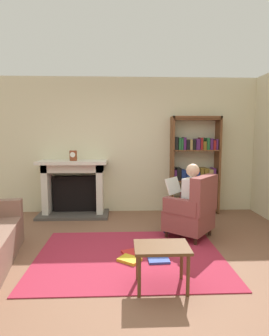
{
  "coord_description": "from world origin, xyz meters",
  "views": [
    {
      "loc": [
        -0.08,
        -3.17,
        1.57
      ],
      "look_at": [
        0.1,
        1.2,
        1.05
      ],
      "focal_mm": 30.01,
      "sensor_mm": 36.0,
      "label": 1
    }
  ],
  "objects_px": {
    "armchair_reading": "(193,211)",
    "seated_reader": "(186,197)",
    "fireplace": "(74,186)",
    "mantel_clock": "(73,156)",
    "side_table": "(162,253)",
    "bookshelf": "(194,168)"
  },
  "relations": [
    {
      "from": "armchair_reading",
      "to": "seated_reader",
      "type": "height_order",
      "value": "seated_reader"
    },
    {
      "from": "fireplace",
      "to": "mantel_clock",
      "type": "xyz_separation_m",
      "value": [
        0.02,
        -0.1,
        0.6
      ]
    },
    {
      "from": "armchair_reading",
      "to": "side_table",
      "type": "xyz_separation_m",
      "value": [
        -0.67,
        -1.4,
        -0.04
      ]
    },
    {
      "from": "armchair_reading",
      "to": "seated_reader",
      "type": "distance_m",
      "value": 0.23
    },
    {
      "from": "fireplace",
      "to": "bookshelf",
      "type": "height_order",
      "value": "bookshelf"
    },
    {
      "from": "fireplace",
      "to": "seated_reader",
      "type": "distance_m",
      "value": 2.32
    },
    {
      "from": "bookshelf",
      "to": "side_table",
      "type": "distance_m",
      "value": 3.02
    },
    {
      "from": "armchair_reading",
      "to": "mantel_clock",
      "type": "bearing_deg",
      "value": -82.22
    },
    {
      "from": "bookshelf",
      "to": "seated_reader",
      "type": "xyz_separation_m",
      "value": [
        -0.46,
        -1.31,
        -0.28
      ]
    },
    {
      "from": "mantel_clock",
      "to": "armchair_reading",
      "type": "relative_size",
      "value": 0.2
    },
    {
      "from": "side_table",
      "to": "mantel_clock",
      "type": "bearing_deg",
      "value": 116.72
    },
    {
      "from": "fireplace",
      "to": "armchair_reading",
      "type": "height_order",
      "value": "fireplace"
    },
    {
      "from": "fireplace",
      "to": "side_table",
      "type": "bearing_deg",
      "value": -63.81
    },
    {
      "from": "bookshelf",
      "to": "seated_reader",
      "type": "relative_size",
      "value": 1.69
    },
    {
      "from": "mantel_clock",
      "to": "seated_reader",
      "type": "relative_size",
      "value": 0.17
    },
    {
      "from": "seated_reader",
      "to": "armchair_reading",
      "type": "bearing_deg",
      "value": 90.0
    },
    {
      "from": "mantel_clock",
      "to": "seated_reader",
      "type": "distance_m",
      "value": 2.32
    },
    {
      "from": "bookshelf",
      "to": "side_table",
      "type": "bearing_deg",
      "value": -110.33
    },
    {
      "from": "armchair_reading",
      "to": "bookshelf",
      "type": "bearing_deg",
      "value": -154.96
    },
    {
      "from": "seated_reader",
      "to": "side_table",
      "type": "relative_size",
      "value": 2.04
    },
    {
      "from": "mantel_clock",
      "to": "armchair_reading",
      "type": "height_order",
      "value": "mantel_clock"
    },
    {
      "from": "bookshelf",
      "to": "side_table",
      "type": "xyz_separation_m",
      "value": [
        -1.03,
        -2.79,
        -0.52
      ]
    }
  ]
}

